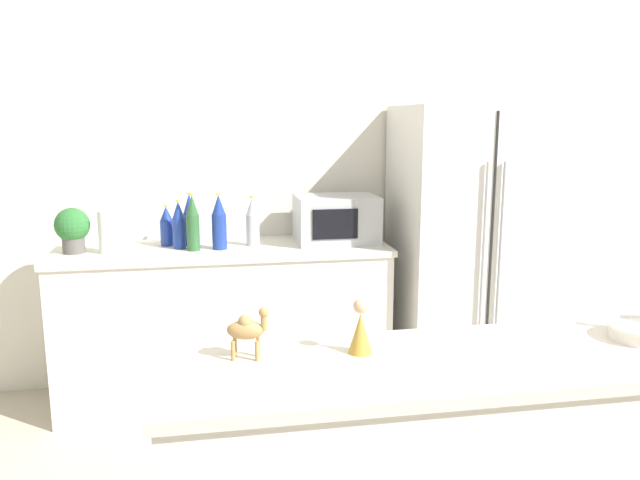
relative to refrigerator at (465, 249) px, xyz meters
The scene contains 14 objects.
wall_back 1.14m from the refrigerator, 157.93° to the left, with size 8.00×0.06×2.55m.
back_counter 1.52m from the refrigerator, behind, with size 1.92×0.63×0.93m.
refrigerator is the anchor object (origin of this frame).
potted_plant 2.30m from the refrigerator, behind, with size 0.19×0.19×0.25m.
paper_towel_roll 2.10m from the refrigerator, behind, with size 0.10×0.10×0.24m.
microwave 0.82m from the refrigerator, behind, with size 0.48×0.37×0.28m.
back_bottle_0 1.50m from the refrigerator, behind, with size 0.08×0.08×0.32m.
back_bottle_1 1.31m from the refrigerator, behind, with size 0.08×0.08×0.29m.
back_bottle_2 1.81m from the refrigerator, behind, with size 0.08×0.08×0.24m.
back_bottle_3 1.73m from the refrigerator, behind, with size 0.07×0.07×0.28m.
back_bottle_4 1.67m from the refrigerator, behind, with size 0.07×0.07×0.31m.
back_bottle_5 1.65m from the refrigerator, behind, with size 0.07×0.07×0.32m.
camel_figurine 2.40m from the refrigerator, 127.51° to the right, with size 0.12×0.07×0.15m.
wise_man_figurine_blue 2.23m from the refrigerator, 120.82° to the right, with size 0.07×0.07×0.16m.
Camera 1 is at (-0.57, -1.20, 1.66)m, focal length 35.00 mm.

